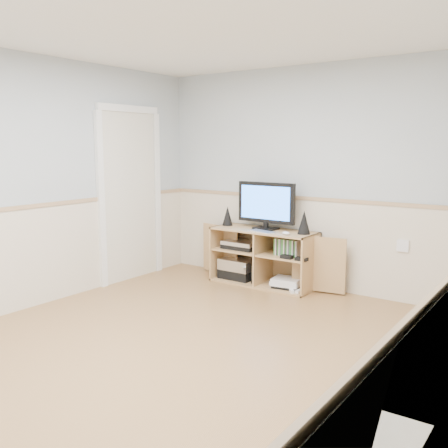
{
  "coord_description": "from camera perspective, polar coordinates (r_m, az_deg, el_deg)",
  "views": [
    {
      "loc": [
        2.42,
        -2.9,
        1.62
      ],
      "look_at": [
        -0.52,
        1.2,
        0.82
      ],
      "focal_mm": 40.0,
      "sensor_mm": 36.0,
      "label": 1
    }
  ],
  "objects": [
    {
      "name": "speaker_right",
      "position": [
        5.54,
        9.14,
        0.19
      ],
      "size": [
        0.14,
        0.14,
        0.26
      ],
      "primitive_type": "cone",
      "color": "black",
      "rests_on": "media_cabinet"
    },
    {
      "name": "av_components",
      "position": [
        6.04,
        1.79,
        -4.4
      ],
      "size": [
        0.51,
        0.31,
        0.47
      ],
      "color": "black",
      "rests_on": "media_cabinet"
    },
    {
      "name": "game_cases",
      "position": [
        5.64,
        7.3,
        -2.67
      ],
      "size": [
        0.28,
        0.14,
        0.19
      ],
      "primitive_type": "cube",
      "color": "#3F8C3F",
      "rests_on": "media_cabinet"
    },
    {
      "name": "wall_outlet",
      "position": [
        5.42,
        19.77,
        -2.36
      ],
      "size": [
        0.12,
        0.03,
        0.12
      ],
      "primitive_type": "cube",
      "color": "white",
      "rests_on": "wall_back"
    },
    {
      "name": "keyboard",
      "position": [
        5.63,
        4.38,
        -0.86
      ],
      "size": [
        0.34,
        0.19,
        0.01
      ],
      "primitive_type": "cube",
      "rotation": [
        0.0,
        0.0,
        -0.2
      ],
      "color": "silver",
      "rests_on": "media_cabinet"
    },
    {
      "name": "game_consoles",
      "position": [
        5.75,
        7.15,
        -6.7
      ],
      "size": [
        0.46,
        0.3,
        0.11
      ],
      "color": "white",
      "rests_on": "media_cabinet"
    },
    {
      "name": "media_cabinet",
      "position": [
        5.89,
        4.79,
        -3.64
      ],
      "size": [
        1.93,
        0.46,
        0.65
      ],
      "color": "tan",
      "rests_on": "floor"
    },
    {
      "name": "mouse",
      "position": [
        5.48,
        7.1,
        -1.05
      ],
      "size": [
        0.11,
        0.09,
        0.04
      ],
      "primitive_type": "ellipsoid",
      "rotation": [
        0.0,
        0.0,
        -0.31
      ],
      "color": "white",
      "rests_on": "media_cabinet"
    },
    {
      "name": "monitor",
      "position": [
        5.78,
        4.83,
        2.3
      ],
      "size": [
        0.73,
        0.18,
        0.55
      ],
      "color": "black",
      "rests_on": "media_cabinet"
    },
    {
      "name": "room",
      "position": [
        3.93,
        -3.73,
        3.11
      ],
      "size": [
        4.04,
        4.54,
        2.54
      ],
      "color": "#A57749",
      "rests_on": "ground"
    },
    {
      "name": "speaker_left",
      "position": [
        6.07,
        0.41,
        0.93
      ],
      "size": [
        0.13,
        0.13,
        0.23
      ],
      "primitive_type": "cone",
      "color": "black",
      "rests_on": "media_cabinet"
    }
  ]
}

